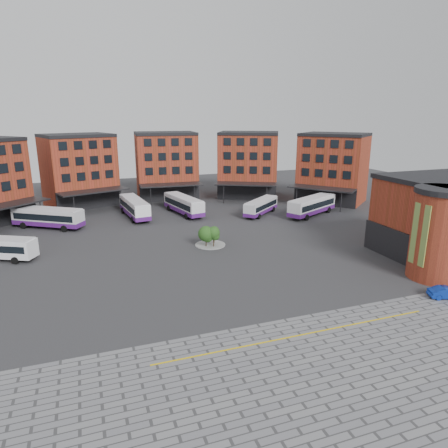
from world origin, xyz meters
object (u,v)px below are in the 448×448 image
object	(u,v)px
tree_island	(210,235)
blue_car	(447,293)
bus_c	(134,207)
bus_d	(184,205)
bus_b	(48,217)
bus_f	(312,206)
bus_e	(261,206)

from	to	relation	value
tree_island	blue_car	distance (m)	30.23
bus_c	blue_car	xyz separation A→B (m)	(26.13, -44.95, -1.26)
blue_car	bus_d	bearing A→B (deg)	40.46
bus_b	bus_d	xyz separation A→B (m)	(23.62, 2.03, -0.01)
bus_c	bus_f	world-z (taller)	bus_f
tree_island	bus_c	bearing A→B (deg)	111.13
bus_d	bus_e	world-z (taller)	bus_d
tree_island	bus_d	distance (m)	20.12
bus_e	blue_car	bearing A→B (deg)	-35.99
tree_island	bus_b	size ratio (longest dim) A/B	0.38
bus_d	blue_car	bearing A→B (deg)	-81.10
bus_b	blue_car	world-z (taller)	bus_b
tree_island	bus_b	world-z (taller)	bus_b
bus_c	bus_d	size ratio (longest dim) A/B	1.01
bus_e	blue_car	world-z (taller)	bus_e
tree_island	bus_f	world-z (taller)	bus_f
bus_c	bus_f	bearing A→B (deg)	-23.89
tree_island	blue_car	size ratio (longest dim) A/B	1.19
bus_d	blue_car	world-z (taller)	bus_d
tree_island	bus_d	xyz separation A→B (m)	(1.07, 20.09, 0.10)
bus_c	blue_car	bearing A→B (deg)	-66.67
bus_c	bus_d	distance (m)	9.12
bus_c	bus_d	xyz separation A→B (m)	(9.09, -0.67, -0.03)
tree_island	blue_car	bearing A→B (deg)	-53.18
tree_island	bus_e	distance (m)	20.99
blue_car	bus_b	bearing A→B (deg)	63.32
tree_island	bus_e	world-z (taller)	tree_island
bus_b	tree_island	bearing A→B (deg)	-95.25
bus_f	blue_car	xyz separation A→B (m)	(-5.45, -35.27, -1.27)
bus_e	bus_b	bearing A→B (deg)	-135.67
tree_island	bus_b	bearing A→B (deg)	141.32
bus_b	bus_e	bearing A→B (deg)	-61.43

